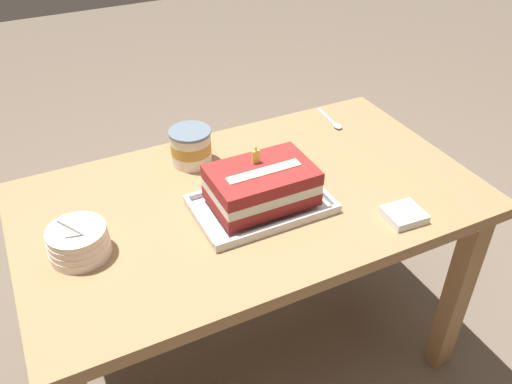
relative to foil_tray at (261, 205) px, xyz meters
The scene contains 8 objects.
ground_plane 0.69m from the foil_tray, 88.94° to the left, with size 8.00×8.00×0.00m, color #6B5B4C.
dining_table 0.12m from the foil_tray, 88.94° to the left, with size 1.22×0.71×0.68m.
foil_tray is the anchor object (origin of this frame).
birthday_cake 0.06m from the foil_tray, 90.00° to the right, with size 0.26×0.17×0.14m.
bowl_stack 0.45m from the foil_tray, behind, with size 0.14×0.14×0.12m.
ice_cream_tub 0.30m from the foil_tray, 106.43° to the left, with size 0.12×0.12×0.11m.
serving_spoon_near_tray 0.50m from the foil_tray, 34.45° to the left, with size 0.03×0.16×0.01m.
napkin_pile 0.36m from the foil_tray, 33.19° to the right, with size 0.10×0.09×0.02m.
Camera 1 is at (-0.50, -1.03, 1.53)m, focal length 37.59 mm.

